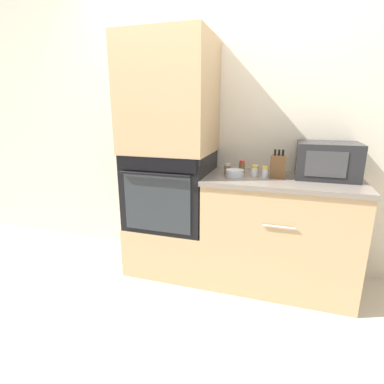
% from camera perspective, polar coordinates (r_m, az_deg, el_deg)
% --- Properties ---
extents(ground_plane, '(12.00, 12.00, 0.00)m').
position_cam_1_polar(ground_plane, '(2.50, 1.39, -18.07)').
color(ground_plane, beige).
extents(wall_back, '(8.00, 0.05, 2.50)m').
position_cam_1_polar(wall_back, '(2.69, 5.41, 12.69)').
color(wall_back, beige).
rests_on(wall_back, ground_plane).
extents(oven_cabinet_base, '(0.69, 0.60, 0.42)m').
position_cam_1_polar(oven_cabinet_base, '(2.74, -3.80, -9.86)').
color(oven_cabinet_base, tan).
rests_on(oven_cabinet_base, ground_plane).
extents(wall_oven, '(0.66, 0.64, 0.62)m').
position_cam_1_polar(wall_oven, '(2.55, -4.04, 0.68)').
color(wall_oven, black).
rests_on(wall_oven, oven_cabinet_base).
extents(oven_cabinet_upper, '(0.69, 0.60, 0.88)m').
position_cam_1_polar(oven_cabinet_upper, '(2.47, -4.35, 17.77)').
color(oven_cabinet_upper, tan).
rests_on(oven_cabinet_upper, wall_oven).
extents(counter_unit, '(1.15, 0.63, 0.88)m').
position_cam_1_polar(counter_unit, '(2.48, 16.15, -7.36)').
color(counter_unit, tan).
rests_on(counter_unit, ground_plane).
extents(microwave, '(0.43, 0.36, 0.27)m').
position_cam_1_polar(microwave, '(2.45, 24.34, 5.51)').
color(microwave, '#232326').
rests_on(microwave, counter_unit).
extents(knife_block, '(0.11, 0.12, 0.21)m').
position_cam_1_polar(knife_block, '(2.35, 16.06, 4.72)').
color(knife_block, brown).
rests_on(knife_block, counter_unit).
extents(bowl, '(0.14, 0.14, 0.05)m').
position_cam_1_polar(bowl, '(2.32, 8.12, 3.58)').
color(bowl, silver).
rests_on(bowl, counter_unit).
extents(condiment_jar_near, '(0.05, 0.05, 0.10)m').
position_cam_1_polar(condiment_jar_near, '(2.47, 9.48, 4.77)').
color(condiment_jar_near, brown).
rests_on(condiment_jar_near, counter_unit).
extents(condiment_jar_mid, '(0.04, 0.04, 0.09)m').
position_cam_1_polar(condiment_jar_mid, '(2.29, 13.69, 3.62)').
color(condiment_jar_mid, silver).
rests_on(condiment_jar_mid, counter_unit).
extents(condiment_jar_far, '(0.06, 0.06, 0.08)m').
position_cam_1_polar(condiment_jar_far, '(2.36, 11.87, 3.97)').
color(condiment_jar_far, silver).
rests_on(condiment_jar_far, counter_unit).
extents(condiment_jar_back, '(0.05, 0.05, 0.08)m').
position_cam_1_polar(condiment_jar_back, '(2.42, 6.78, 4.44)').
color(condiment_jar_back, brown).
rests_on(condiment_jar_back, counter_unit).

